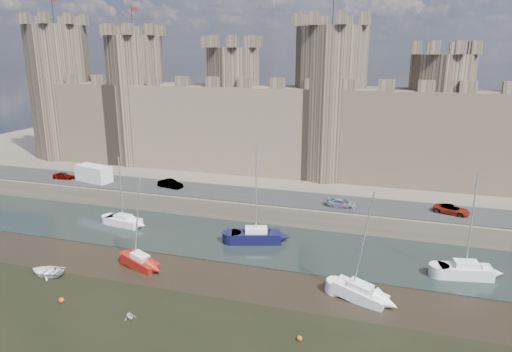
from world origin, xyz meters
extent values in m
cube|color=black|center=(0.00, 24.00, 0.04)|extent=(160.00, 12.00, 0.08)
cube|color=#4C443A|center=(0.00, 60.00, 1.25)|extent=(160.00, 60.00, 2.50)
cube|color=black|center=(0.00, 34.00, 2.55)|extent=(160.00, 7.00, 0.10)
cube|color=#42382B|center=(0.00, 48.00, 9.50)|extent=(100.00, 9.00, 14.00)
cylinder|color=#42382B|center=(-48.00, 48.00, 14.50)|extent=(11.00, 11.00, 24.00)
cylinder|color=black|center=(-48.00, 48.00, 29.00)|extent=(0.10, 0.10, 5.00)
cube|color=maroon|center=(-47.50, 48.00, 30.80)|extent=(1.00, 0.03, 0.60)
cylinder|color=#42382B|center=(-32.00, 48.00, 13.50)|extent=(10.00, 10.00, 22.00)
cylinder|color=black|center=(-32.00, 48.00, 27.00)|extent=(0.10, 0.10, 5.00)
cube|color=maroon|center=(-31.50, 48.00, 28.80)|extent=(1.00, 0.03, 0.60)
cylinder|color=#42382B|center=(-14.00, 48.00, 12.50)|extent=(9.00, 9.00, 20.00)
cylinder|color=#42382B|center=(2.00, 48.00, 14.00)|extent=(11.00, 11.00, 23.00)
cylinder|color=black|center=(2.00, 48.00, 28.00)|extent=(0.10, 0.10, 5.00)
cylinder|color=#42382B|center=(18.00, 48.00, 12.00)|extent=(9.00, 9.00, 19.00)
imported|color=gray|center=(-37.03, 33.29, 3.06)|extent=(3.40, 1.63, 1.12)
imported|color=gray|center=(-18.79, 33.94, 3.14)|extent=(4.07, 2.14, 1.28)
imported|color=gray|center=(6.30, 32.62, 3.05)|extent=(3.77, 1.56, 1.09)
imported|color=gray|center=(19.55, 34.02, 3.08)|extent=(4.60, 3.21, 1.17)
cube|color=silver|center=(-31.55, 33.50, 3.77)|extent=(6.20, 3.61, 2.54)
cube|color=silver|center=(-20.60, 24.21, 0.57)|extent=(5.05, 2.54, 0.98)
cube|color=silver|center=(-20.60, 24.21, 1.29)|extent=(2.31, 1.61, 0.45)
cylinder|color=silver|center=(-20.60, 24.21, 5.09)|extent=(0.14, 0.14, 8.06)
cube|color=black|center=(-2.55, 24.07, 0.71)|extent=(6.15, 3.86, 1.25)
cube|color=silver|center=(-2.55, 24.07, 1.62)|extent=(2.91, 2.26, 0.57)
cylinder|color=silver|center=(-2.55, 24.07, 6.46)|extent=(0.14, 0.14, 10.26)
cube|color=silver|center=(19.89, 21.88, 0.67)|extent=(5.31, 2.84, 1.19)
cube|color=silver|center=(19.89, 21.88, 1.53)|extent=(2.45, 1.75, 0.54)
cylinder|color=silver|center=(19.89, 21.88, 6.11)|extent=(0.14, 0.14, 9.70)
cube|color=maroon|center=(-12.18, 14.29, 0.53)|extent=(4.50, 2.89, 1.07)
cube|color=silver|center=(-12.18, 14.29, 1.31)|extent=(2.13, 1.68, 0.49)
cylinder|color=silver|center=(-12.18, 14.29, 5.44)|extent=(0.14, 0.14, 8.75)
cube|color=silver|center=(10.23, 14.51, 0.57)|extent=(5.19, 3.34, 1.14)
cube|color=silver|center=(10.23, 14.51, 1.40)|extent=(2.46, 1.94, 0.52)
cylinder|color=silver|center=(10.23, 14.51, 5.80)|extent=(0.14, 0.14, 9.32)
imported|color=silver|center=(-8.02, 5.64, 0.31)|extent=(1.53, 1.50, 0.61)
imported|color=silver|center=(-20.35, 10.06, 0.39)|extent=(3.92, 2.95, 0.77)
sphere|color=#CD3C09|center=(-15.32, 6.08, 0.25)|extent=(0.50, 0.50, 0.50)
sphere|color=#BF4908|center=(6.27, 6.89, 0.21)|extent=(0.43, 0.43, 0.43)
camera|label=1|loc=(12.15, -23.69, 21.72)|focal=32.00mm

